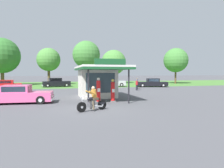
# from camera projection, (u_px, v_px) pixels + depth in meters

# --- Properties ---
(ground_plane) EXTENTS (300.00, 300.00, 0.00)m
(ground_plane) POSITION_uv_depth(u_px,v_px,m) (93.00, 108.00, 13.63)
(ground_plane) COLOR #4C4C51
(grass_verge_strip) EXTENTS (120.00, 24.00, 0.01)m
(grass_verge_strip) POSITION_uv_depth(u_px,v_px,m) (69.00, 84.00, 42.51)
(grass_verge_strip) COLOR #477A33
(grass_verge_strip) RESTS_ON ground
(service_station_kiosk) EXTENTS (4.15, 7.50, 3.51)m
(service_station_kiosk) POSITION_uv_depth(u_px,v_px,m) (98.00, 80.00, 19.64)
(service_station_kiosk) COLOR silver
(service_station_kiosk) RESTS_ON ground
(gas_pump_nearside) EXTENTS (0.44, 0.44, 2.08)m
(gas_pump_nearside) POSITION_uv_depth(u_px,v_px,m) (98.00, 91.00, 16.20)
(gas_pump_nearside) COLOR slate
(gas_pump_nearside) RESTS_ON ground
(gas_pump_offside) EXTENTS (0.44, 0.44, 1.94)m
(gas_pump_offside) POSITION_uv_depth(u_px,v_px,m) (113.00, 91.00, 16.53)
(gas_pump_offside) COLOR slate
(gas_pump_offside) RESTS_ON ground
(motorcycle_with_rider) EXTENTS (2.07, 1.02, 1.58)m
(motorcycle_with_rider) POSITION_uv_depth(u_px,v_px,m) (93.00, 101.00, 12.66)
(motorcycle_with_rider) COLOR black
(motorcycle_with_rider) RESTS_ON ground
(featured_classic_sedan) EXTENTS (5.25, 2.32, 1.47)m
(featured_classic_sedan) POSITION_uv_depth(u_px,v_px,m) (20.00, 95.00, 15.81)
(featured_classic_sedan) COLOR #E55993
(featured_classic_sedan) RESTS_ON ground
(parked_car_back_row_centre_right) EXTENTS (5.06, 2.64, 1.56)m
(parked_car_back_row_centre_right) POSITION_uv_depth(u_px,v_px,m) (56.00, 83.00, 34.43)
(parked_car_back_row_centre_right) COLOR black
(parked_car_back_row_centre_right) RESTS_ON ground
(parked_car_back_row_left) EXTENTS (5.72, 2.55, 1.40)m
(parked_car_back_row_left) POSITION_uv_depth(u_px,v_px,m) (2.00, 85.00, 28.50)
(parked_car_back_row_left) COLOR red
(parked_car_back_row_left) RESTS_ON ground
(parked_car_back_row_right) EXTENTS (5.70, 3.28, 1.50)m
(parked_car_back_row_right) POSITION_uv_depth(u_px,v_px,m) (152.00, 83.00, 34.40)
(parked_car_back_row_right) COLOR black
(parked_car_back_row_right) RESTS_ON ground
(parked_car_second_row_spare) EXTENTS (5.29, 2.37, 1.59)m
(parked_car_second_row_spare) POSITION_uv_depth(u_px,v_px,m) (111.00, 82.00, 35.14)
(parked_car_second_row_spare) COLOR #B7B7BC
(parked_car_second_row_spare) RESTS_ON ground
(bystander_standing_back_lot) EXTENTS (0.35, 0.35, 1.58)m
(bystander_standing_back_lot) POSITION_uv_depth(u_px,v_px,m) (88.00, 84.00, 29.47)
(bystander_standing_back_lot) COLOR black
(bystander_standing_back_lot) RESTS_ON ground
(bystander_admiring_sedan) EXTENTS (0.36, 0.36, 1.65)m
(bystander_admiring_sedan) POSITION_uv_depth(u_px,v_px,m) (137.00, 83.00, 30.19)
(bystander_admiring_sedan) COLOR brown
(bystander_admiring_sedan) RESTS_ON ground
(bystander_leaning_by_kiosk) EXTENTS (0.34, 0.34, 1.50)m
(bystander_leaning_by_kiosk) POSITION_uv_depth(u_px,v_px,m) (137.00, 85.00, 27.54)
(bystander_leaning_by_kiosk) COLOR black
(bystander_leaning_by_kiosk) RESTS_ON ground
(bystander_chatting_near_pumps) EXTENTS (0.35, 0.35, 1.60)m
(bystander_chatting_near_pumps) POSITION_uv_depth(u_px,v_px,m) (102.00, 84.00, 27.42)
(bystander_chatting_near_pumps) COLOR #2D3351
(bystander_chatting_near_pumps) RESTS_ON ground
(tree_oak_right) EXTENTS (4.83, 4.83, 7.63)m
(tree_oak_right) POSITION_uv_depth(u_px,v_px,m) (49.00, 60.00, 40.81)
(tree_oak_right) COLOR brown
(tree_oak_right) RESTS_ON ground
(tree_oak_far_left) EXTENTS (6.75, 6.75, 9.14)m
(tree_oak_far_left) POSITION_uv_depth(u_px,v_px,m) (2.00, 56.00, 37.61)
(tree_oak_far_left) COLOR brown
(tree_oak_far_left) RESTS_ON ground
(tree_oak_centre) EXTENTS (5.52, 5.52, 8.10)m
(tree_oak_centre) POSITION_uv_depth(u_px,v_px,m) (176.00, 60.00, 44.80)
(tree_oak_centre) COLOR brown
(tree_oak_centre) RESTS_ON ground
(tree_oak_distant_spare) EXTENTS (5.78, 5.78, 7.84)m
(tree_oak_distant_spare) POSITION_uv_depth(u_px,v_px,m) (114.00, 63.00, 46.01)
(tree_oak_distant_spare) COLOR brown
(tree_oak_distant_spare) RESTS_ON ground
(tree_oak_left) EXTENTS (5.61, 5.61, 9.00)m
(tree_oak_left) POSITION_uv_depth(u_px,v_px,m) (86.00, 55.00, 40.20)
(tree_oak_left) COLOR brown
(tree_oak_left) RESTS_ON ground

